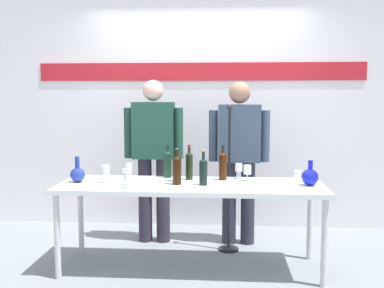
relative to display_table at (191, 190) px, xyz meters
name	(u,v)px	position (x,y,z in m)	size (l,w,h in m)	color
ground_plane	(191,268)	(0.00, 0.00, -0.70)	(10.00, 10.00, 0.00)	gray
back_wall	(200,97)	(0.00, 1.38, 0.80)	(5.28, 0.11, 3.00)	white
display_table	(191,190)	(0.00, 0.00, 0.00)	(2.28, 0.71, 0.76)	silver
decanter_blue_left	(78,174)	(-1.00, 0.00, 0.13)	(0.13, 0.13, 0.23)	navy
decanter_blue_right	(310,177)	(1.01, 0.00, 0.13)	(0.14, 0.14, 0.22)	#131DB9
presenter_left	(154,150)	(-0.44, 0.72, 0.26)	(0.61, 0.22, 1.67)	#2D2736
presenter_right	(239,152)	(0.44, 0.72, 0.25)	(0.61, 0.22, 1.65)	#292936
wine_bottle_0	(223,165)	(0.28, 0.20, 0.19)	(0.07, 0.07, 0.32)	#351707
wine_bottle_1	(168,163)	(-0.24, 0.29, 0.19)	(0.08, 0.08, 0.30)	#143022
wine_bottle_2	(189,165)	(-0.03, 0.20, 0.19)	(0.06, 0.06, 0.32)	black
wine_bottle_3	(177,169)	(-0.12, -0.04, 0.19)	(0.08, 0.08, 0.30)	black
wine_bottle_4	(203,171)	(0.11, -0.05, 0.18)	(0.07, 0.07, 0.30)	black
wine_bottle_5	(177,167)	(-0.13, 0.10, 0.19)	(0.07, 0.07, 0.29)	black
wine_glass_left_0	(105,169)	(-0.79, 0.15, 0.15)	(0.07, 0.07, 0.13)	white
wine_glass_left_1	(127,177)	(-0.51, -0.22, 0.15)	(0.07, 0.07, 0.13)	white
wine_glass_left_2	(127,173)	(-0.54, -0.07, 0.16)	(0.07, 0.07, 0.14)	white
wine_glass_left_3	(129,168)	(-0.57, 0.15, 0.17)	(0.06, 0.06, 0.15)	white
wine_glass_left_4	(106,170)	(-0.74, -0.02, 0.17)	(0.07, 0.07, 0.16)	white
wine_glass_right_0	(247,170)	(0.49, 0.16, 0.16)	(0.07, 0.07, 0.15)	white
wine_glass_right_1	(297,175)	(0.89, -0.10, 0.16)	(0.06, 0.06, 0.14)	white
wine_glass_right_2	(239,168)	(0.42, 0.28, 0.16)	(0.07, 0.07, 0.14)	white
microphone_stand	(229,203)	(0.34, 0.49, -0.23)	(0.20, 0.20, 1.43)	black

